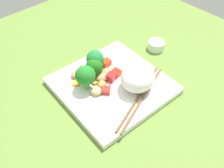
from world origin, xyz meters
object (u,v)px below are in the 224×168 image
(broccoli_floret_0, at_px, (85,76))
(carrot_slice_1, at_px, (76,83))
(chopstick_pair, at_px, (141,97))
(square_plate, at_px, (112,85))
(sauce_cup, at_px, (156,45))
(rice_mound, at_px, (138,78))

(broccoli_floret_0, relative_size, carrot_slice_1, 3.35)
(broccoli_floret_0, relative_size, chopstick_pair, 0.29)
(broccoli_floret_0, bearing_deg, carrot_slice_1, 24.20)
(carrot_slice_1, bearing_deg, square_plate, -130.26)
(broccoli_floret_0, xyz_separation_m, chopstick_pair, (-0.12, -0.08, -0.04))
(square_plate, distance_m, broccoli_floret_0, 0.09)
(broccoli_floret_0, bearing_deg, sauce_cup, -90.36)
(broccoli_floret_0, height_order, carrot_slice_1, broccoli_floret_0)
(rice_mound, distance_m, carrot_slice_1, 0.17)
(chopstick_pair, xyz_separation_m, sauce_cup, (0.12, -0.21, -0.01))
(square_plate, height_order, broccoli_floret_0, broccoli_floret_0)
(square_plate, height_order, rice_mound, rice_mound)
(carrot_slice_1, bearing_deg, chopstick_pair, -148.93)
(rice_mound, relative_size, broccoli_floret_0, 1.33)
(broccoli_floret_0, bearing_deg, rice_mound, -131.72)
(rice_mound, relative_size, carrot_slice_1, 4.45)
(rice_mound, bearing_deg, square_plate, 35.14)
(square_plate, relative_size, carrot_slice_1, 13.05)
(square_plate, bearing_deg, sauce_cup, -81.74)
(square_plate, relative_size, sauce_cup, 5.17)
(rice_mound, xyz_separation_m, carrot_slice_1, (0.12, 0.11, -0.03))
(chopstick_pair, relative_size, sauce_cup, 4.52)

